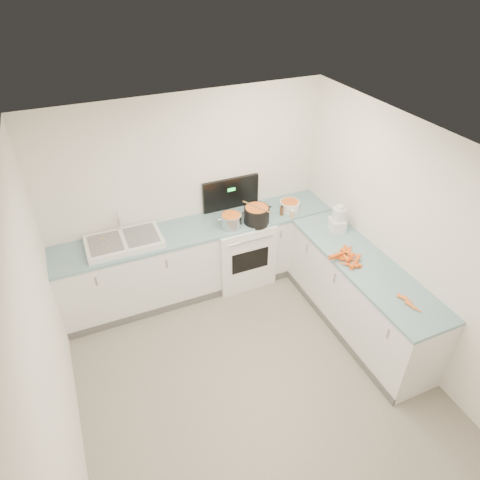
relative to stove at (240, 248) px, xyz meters
name	(u,v)px	position (x,y,z in m)	size (l,w,h in m)	color
floor	(255,383)	(-0.55, -1.69, -0.47)	(3.50, 4.00, 0.00)	gray
ceiling	(263,165)	(-0.55, -1.69, 2.03)	(3.50, 4.00, 0.00)	white
wall_back	(189,194)	(-0.55, 0.31, 0.78)	(3.50, 2.50, 0.00)	white
wall_left	(49,357)	(-2.30, -1.69, 0.78)	(4.00, 2.50, 0.00)	white
wall_right	(413,248)	(1.20, -1.69, 0.78)	(4.00, 2.50, 0.00)	white
counter_back	(200,258)	(-0.55, 0.01, 0.00)	(3.50, 0.62, 0.94)	white
counter_right	(359,295)	(0.90, -1.39, 0.00)	(0.62, 2.20, 0.94)	white
stove	(240,248)	(0.00, 0.00, 0.00)	(0.76, 0.65, 1.36)	white
sink	(124,241)	(-1.45, 0.02, 0.50)	(0.86, 0.52, 0.31)	white
steel_pot	(231,222)	(-0.17, -0.14, 0.54)	(0.26, 0.26, 0.19)	silver
black_pot	(257,216)	(0.16, -0.16, 0.56)	(0.32, 0.32, 0.23)	black
wooden_spoon	(257,207)	(0.16, -0.16, 0.68)	(0.02, 0.02, 0.44)	#AD7A47
mixing_bowl	(290,206)	(0.68, -0.06, 0.52)	(0.26, 0.26, 0.12)	white
extract_bottle	(282,211)	(0.52, -0.14, 0.52)	(0.05, 0.05, 0.12)	#593319
spice_jar	(292,214)	(0.62, -0.24, 0.51)	(0.05, 0.05, 0.09)	#E5B266
food_processor	(338,220)	(0.97, -0.71, 0.61)	(0.21, 0.23, 0.34)	white
carrot_pile	(347,257)	(0.75, -1.25, 0.50)	(0.41, 0.38, 0.10)	orange
peeled_carrots	(410,303)	(0.88, -2.09, 0.49)	(0.10, 0.30, 0.04)	orange
peelings	(105,242)	(-1.65, 0.03, 0.54)	(0.22, 0.26, 0.01)	tan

